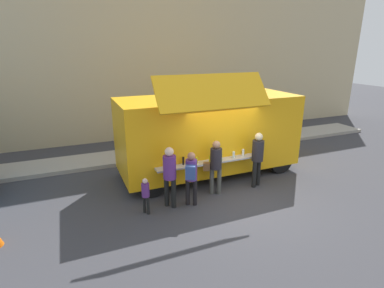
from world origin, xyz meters
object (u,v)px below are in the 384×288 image
(customer_front_ordering, at_px, (215,163))
(customer_extra_browsing, at_px, (258,155))
(food_truck_main, at_px, (209,132))
(child_near_queue, at_px, (146,193))
(trash_bin, at_px, (259,133))
(customer_rear_waiting, at_px, (170,172))
(customer_mid_with_backpack, at_px, (191,174))

(customer_front_ordering, distance_m, customer_extra_browsing, 1.49)
(food_truck_main, distance_m, child_near_queue, 3.49)
(trash_bin, relative_size, customer_rear_waiting, 0.58)
(customer_rear_waiting, bearing_deg, customer_mid_with_backpack, -55.14)
(child_near_queue, bearing_deg, food_truck_main, -0.35)
(food_truck_main, distance_m, trash_bin, 4.52)
(food_truck_main, xyz_separation_m, child_near_queue, (-2.79, -1.90, -0.90))
(customer_rear_waiting, xyz_separation_m, customer_extra_browsing, (3.02, 0.21, 0.01))
(trash_bin, relative_size, customer_extra_browsing, 0.57)
(customer_rear_waiting, xyz_separation_m, child_near_queue, (-0.73, -0.10, -0.44))
(customer_front_ordering, xyz_separation_m, child_near_queue, (-2.25, -0.33, -0.40))
(food_truck_main, height_order, customer_mid_with_backpack, food_truck_main)
(child_near_queue, bearing_deg, customer_mid_with_backpack, -37.33)
(food_truck_main, height_order, child_near_queue, food_truck_main)
(food_truck_main, bearing_deg, customer_mid_with_backpack, -127.50)
(child_near_queue, bearing_deg, customer_front_ordering, -26.26)
(food_truck_main, relative_size, customer_mid_with_backpack, 3.87)
(trash_bin, bearing_deg, customer_front_ordering, -137.69)
(customer_front_ordering, relative_size, customer_extra_browsing, 0.95)
(customer_front_ordering, height_order, customer_rear_waiting, customer_rear_waiting)
(food_truck_main, height_order, trash_bin, food_truck_main)
(food_truck_main, distance_m, customer_rear_waiting, 2.78)
(food_truck_main, relative_size, child_near_queue, 5.98)
(trash_bin, xyz_separation_m, customer_mid_with_backpack, (-5.23, -4.29, 0.47))
(food_truck_main, height_order, customer_extra_browsing, food_truck_main)
(food_truck_main, distance_m, customer_front_ordering, 1.73)
(customer_rear_waiting, bearing_deg, food_truck_main, 1.84)
(food_truck_main, distance_m, customer_mid_with_backpack, 2.52)
(trash_bin, relative_size, customer_front_ordering, 0.60)
(food_truck_main, height_order, customer_front_ordering, food_truck_main)
(customer_extra_browsing, relative_size, child_near_queue, 1.74)
(customer_front_ordering, relative_size, child_near_queue, 1.66)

